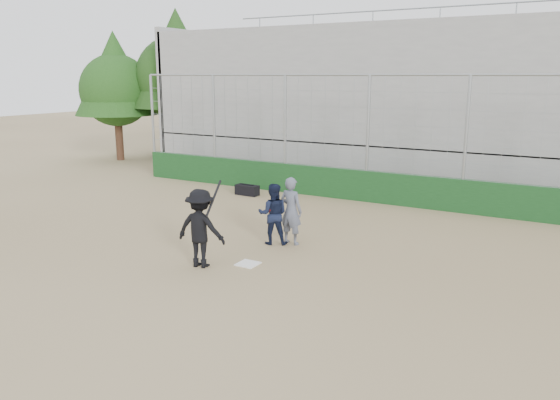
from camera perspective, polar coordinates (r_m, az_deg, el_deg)
The scene contains 10 objects.
ground at distance 11.88m, azimuth -3.37°, elevation -6.73°, with size 90.00×90.00×0.00m, color brown.
home_plate at distance 11.88m, azimuth -3.37°, elevation -6.68°, with size 0.44×0.44×0.02m, color white.
backstop at distance 17.73m, azimuth 9.02°, elevation 2.91°, with size 18.10×0.25×4.04m.
bleachers at distance 22.20m, azimuth 13.84°, elevation 9.79°, with size 20.25×6.70×6.98m.
tree_left at distance 26.62m, azimuth -10.67°, elevation 13.56°, with size 4.48×4.48×7.00m.
tree_right at distance 27.23m, azimuth -16.81°, elevation 11.89°, with size 3.84×3.84×6.00m.
batter_at_plate at distance 11.63m, azimuth -8.30°, elevation -2.93°, with size 1.16×0.82×1.84m.
catcher_crouched at distance 13.10m, azimuth -0.73°, elevation -2.50°, with size 0.89×0.81×1.03m.
umpire at distance 13.08m, azimuth 1.16°, elevation -1.48°, with size 0.60×0.39×1.48m, color #515767.
equipment_bag at distance 18.60m, azimuth -3.45°, elevation 1.05°, with size 0.83×0.39×0.39m.
Camera 1 is at (6.14, -9.36, 3.99)m, focal length 35.00 mm.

